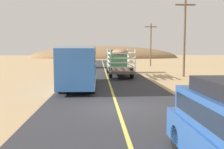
% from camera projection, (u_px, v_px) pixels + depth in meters
% --- Properties ---
extents(ground_plane, '(240.00, 240.00, 0.00)m').
position_uv_depth(ground_plane, '(117.00, 108.00, 13.87)').
color(ground_plane, tan).
extents(road_surface, '(8.00, 120.00, 0.02)m').
position_uv_depth(road_surface, '(117.00, 108.00, 13.87)').
color(road_surface, '#2D2D33').
rests_on(road_surface, ground).
extents(road_centre_line, '(0.16, 117.60, 0.00)m').
position_uv_depth(road_centre_line, '(117.00, 107.00, 13.87)').
color(road_centre_line, '#D8CC4C').
rests_on(road_centre_line, road_surface).
extents(livestock_truck, '(2.53, 9.70, 3.02)m').
position_uv_depth(livestock_truck, '(118.00, 59.00, 32.11)').
color(livestock_truck, '#3F7F4C').
rests_on(livestock_truck, road_surface).
extents(bus, '(2.54, 10.00, 3.21)m').
position_uv_depth(bus, '(80.00, 65.00, 21.50)').
color(bus, '#3872C6').
rests_on(bus, road_surface).
extents(car_far, '(1.90, 4.62, 1.93)m').
position_uv_depth(car_far, '(88.00, 61.00, 43.57)').
color(car_far, black).
rests_on(car_far, road_surface).
extents(power_pole_mid, '(2.20, 0.24, 8.37)m').
position_uv_depth(power_pole_mid, '(185.00, 36.00, 29.28)').
color(power_pole_mid, brown).
rests_on(power_pole_mid, ground).
extents(power_pole_far, '(2.20, 0.24, 7.56)m').
position_uv_depth(power_pole_far, '(151.00, 43.00, 48.12)').
color(power_pole_far, brown).
rests_on(power_pole_far, ground).
extents(distant_hill, '(51.25, 23.12, 8.20)m').
position_uv_depth(distant_hill, '(104.00, 58.00, 93.44)').
color(distant_hill, olive).
rests_on(distant_hill, ground).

